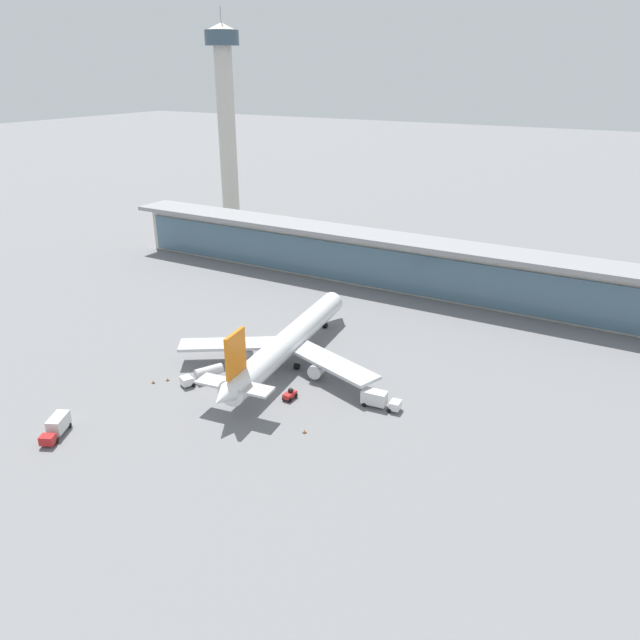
{
  "coord_description": "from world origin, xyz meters",
  "views": [
    {
      "loc": [
        61.14,
        -85.13,
        58.07
      ],
      "look_at": [
        0.0,
        21.09,
        7.14
      ],
      "focal_mm": 34.26,
      "sensor_mm": 36.0,
      "label": 1
    }
  ],
  "objects_px": {
    "control_tower": "(226,114)",
    "safety_cone_alpha": "(168,379)",
    "service_truck_under_wing_red": "(57,426)",
    "safety_cone_charlie": "(153,382)",
    "airliner_on_stand": "(287,343)",
    "service_truck_near_nose_red": "(290,395)",
    "safety_cone_bravo": "(305,431)",
    "service_truck_by_tail_white": "(378,399)",
    "service_truck_mid_apron_white": "(204,374)"
  },
  "relations": [
    {
      "from": "control_tower",
      "to": "safety_cone_alpha",
      "type": "xyz_separation_m",
      "value": [
        66.23,
        -107.51,
        -41.76
      ]
    },
    {
      "from": "service_truck_under_wing_red",
      "to": "safety_cone_charlie",
      "type": "xyz_separation_m",
      "value": [
        0.92,
        21.73,
        -1.37
      ]
    },
    {
      "from": "airliner_on_stand",
      "to": "service_truck_near_nose_red",
      "type": "distance_m",
      "value": 15.42
    },
    {
      "from": "service_truck_under_wing_red",
      "to": "control_tower",
      "type": "distance_m",
      "value": 151.52
    },
    {
      "from": "safety_cone_bravo",
      "to": "safety_cone_charlie",
      "type": "bearing_deg",
      "value": 179.65
    },
    {
      "from": "control_tower",
      "to": "safety_cone_alpha",
      "type": "height_order",
      "value": "control_tower"
    },
    {
      "from": "service_truck_under_wing_red",
      "to": "safety_cone_charlie",
      "type": "distance_m",
      "value": 21.79
    },
    {
      "from": "service_truck_by_tail_white",
      "to": "safety_cone_alpha",
      "type": "distance_m",
      "value": 42.52
    },
    {
      "from": "safety_cone_alpha",
      "to": "safety_cone_charlie",
      "type": "relative_size",
      "value": 1.0
    },
    {
      "from": "safety_cone_alpha",
      "to": "service_truck_near_nose_red",
      "type": "bearing_deg",
      "value": 13.57
    },
    {
      "from": "service_truck_mid_apron_white",
      "to": "safety_cone_alpha",
      "type": "bearing_deg",
      "value": -151.64
    },
    {
      "from": "service_truck_mid_apron_white",
      "to": "safety_cone_bravo",
      "type": "xyz_separation_m",
      "value": [
        27.04,
        -5.97,
        -1.39
      ]
    },
    {
      "from": "airliner_on_stand",
      "to": "service_truck_mid_apron_white",
      "type": "height_order",
      "value": "airliner_on_stand"
    },
    {
      "from": "safety_cone_charlie",
      "to": "safety_cone_alpha",
      "type": "bearing_deg",
      "value": 52.36
    },
    {
      "from": "airliner_on_stand",
      "to": "service_truck_mid_apron_white",
      "type": "bearing_deg",
      "value": -124.55
    },
    {
      "from": "safety_cone_bravo",
      "to": "safety_cone_charlie",
      "type": "relative_size",
      "value": 1.0
    },
    {
      "from": "service_truck_under_wing_red",
      "to": "service_truck_mid_apron_white",
      "type": "bearing_deg",
      "value": 71.53
    },
    {
      "from": "service_truck_mid_apron_white",
      "to": "control_tower",
      "type": "relative_size",
      "value": 0.11
    },
    {
      "from": "service_truck_under_wing_red",
      "to": "safety_cone_bravo",
      "type": "distance_m",
      "value": 42.15
    },
    {
      "from": "airliner_on_stand",
      "to": "service_truck_by_tail_white",
      "type": "bearing_deg",
      "value": -15.42
    },
    {
      "from": "service_truck_by_tail_white",
      "to": "safety_cone_charlie",
      "type": "relative_size",
      "value": 10.68
    },
    {
      "from": "airliner_on_stand",
      "to": "safety_cone_alpha",
      "type": "relative_size",
      "value": 83.3
    },
    {
      "from": "control_tower",
      "to": "service_truck_mid_apron_white",
      "type": "bearing_deg",
      "value": -55.01
    },
    {
      "from": "service_truck_by_tail_white",
      "to": "safety_cone_charlie",
      "type": "bearing_deg",
      "value": -161.88
    },
    {
      "from": "safety_cone_charlie",
      "to": "service_truck_by_tail_white",
      "type": "bearing_deg",
      "value": 18.12
    },
    {
      "from": "service_truck_near_nose_red",
      "to": "service_truck_by_tail_white",
      "type": "height_order",
      "value": "service_truck_by_tail_white"
    },
    {
      "from": "safety_cone_bravo",
      "to": "service_truck_under_wing_red",
      "type": "bearing_deg",
      "value": -149.3
    },
    {
      "from": "control_tower",
      "to": "safety_cone_alpha",
      "type": "relative_size",
      "value": 110.5
    },
    {
      "from": "service_truck_mid_apron_white",
      "to": "safety_cone_bravo",
      "type": "relative_size",
      "value": 12.42
    },
    {
      "from": "service_truck_near_nose_red",
      "to": "service_truck_under_wing_red",
      "type": "bearing_deg",
      "value": -132.8
    },
    {
      "from": "service_truck_near_nose_red",
      "to": "safety_cone_charlie",
      "type": "relative_size",
      "value": 4.19
    },
    {
      "from": "service_truck_mid_apron_white",
      "to": "service_truck_under_wing_red",
      "type": "bearing_deg",
      "value": -108.47
    },
    {
      "from": "safety_cone_charlie",
      "to": "airliner_on_stand",
      "type": "bearing_deg",
      "value": 48.1
    },
    {
      "from": "service_truck_near_nose_red",
      "to": "safety_cone_charlie",
      "type": "distance_m",
      "value": 28.14
    },
    {
      "from": "service_truck_under_wing_red",
      "to": "service_truck_mid_apron_white",
      "type": "distance_m",
      "value": 28.98
    },
    {
      "from": "safety_cone_charlie",
      "to": "service_truck_under_wing_red",
      "type": "bearing_deg",
      "value": -92.44
    },
    {
      "from": "service_truck_mid_apron_white",
      "to": "service_truck_by_tail_white",
      "type": "height_order",
      "value": "service_truck_by_tail_white"
    },
    {
      "from": "service_truck_by_tail_white",
      "to": "safety_cone_alpha",
      "type": "xyz_separation_m",
      "value": [
        -40.86,
        -11.71,
        -1.37
      ]
    },
    {
      "from": "service_truck_by_tail_white",
      "to": "service_truck_near_nose_red",
      "type": "bearing_deg",
      "value": -160.25
    },
    {
      "from": "service_truck_near_nose_red",
      "to": "service_truck_mid_apron_white",
      "type": "bearing_deg",
      "value": -172.22
    },
    {
      "from": "airliner_on_stand",
      "to": "safety_cone_charlie",
      "type": "relative_size",
      "value": 83.3
    },
    {
      "from": "control_tower",
      "to": "safety_cone_bravo",
      "type": "distance_m",
      "value": 154.26
    },
    {
      "from": "service_truck_mid_apron_white",
      "to": "safety_cone_bravo",
      "type": "height_order",
      "value": "service_truck_mid_apron_white"
    },
    {
      "from": "service_truck_by_tail_white",
      "to": "safety_cone_charlie",
      "type": "height_order",
      "value": "service_truck_by_tail_white"
    },
    {
      "from": "service_truck_near_nose_red",
      "to": "service_truck_by_tail_white",
      "type": "relative_size",
      "value": 0.39
    },
    {
      "from": "service_truck_near_nose_red",
      "to": "service_truck_by_tail_white",
      "type": "xyz_separation_m",
      "value": [
        15.69,
        5.63,
        0.82
      ]
    },
    {
      "from": "safety_cone_alpha",
      "to": "safety_cone_charlie",
      "type": "height_order",
      "value": "same"
    },
    {
      "from": "airliner_on_stand",
      "to": "service_truck_by_tail_white",
      "type": "xyz_separation_m",
      "value": [
        24.11,
        -6.65,
        -3.2
      ]
    },
    {
      "from": "safety_cone_alpha",
      "to": "safety_cone_charlie",
      "type": "xyz_separation_m",
      "value": [
        -1.72,
        -2.22,
        0.0
      ]
    },
    {
      "from": "airliner_on_stand",
      "to": "service_truck_near_nose_red",
      "type": "xyz_separation_m",
      "value": [
        8.42,
        -12.28,
        -4.02
      ]
    }
  ]
}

